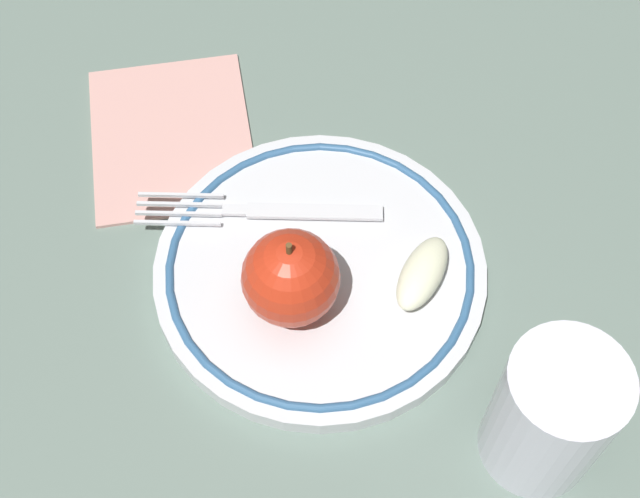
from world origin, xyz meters
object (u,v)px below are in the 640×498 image
plate (320,270)px  napkin_folded (171,135)px  fork (266,211)px  drinking_glass (551,415)px  apple_red_whole (291,278)px  apple_slice_front (422,273)px

plate → napkin_folded: bearing=-126.0°
fork → drinking_glass: size_ratio=1.68×
fork → apple_red_whole: bearing=106.5°
plate → apple_red_whole: bearing=-21.4°
plate → apple_red_whole: size_ratio=3.19×
drinking_glass → napkin_folded: (-0.19, -0.29, -0.05)m
apple_red_whole → drinking_glass: bearing=70.0°
plate → apple_red_whole: (0.03, -0.01, 0.04)m
plate → napkin_folded: (-0.10, -0.14, -0.01)m
plate → apple_slice_front: bearing=90.6°
apple_red_whole → napkin_folded: (-0.13, -0.13, -0.05)m
plate → fork: 0.06m
apple_slice_front → fork: apple_slice_front is taller
apple_slice_front → drinking_glass: 0.13m
apple_slice_front → apple_red_whole: bearing=-52.9°
napkin_folded → drinking_glass: bearing=56.6°
apple_slice_front → plate: bearing=-74.1°
apple_red_whole → drinking_glass: 0.18m
apple_red_whole → napkin_folded: bearing=-136.6°
fork → drinking_glass: bearing=137.7°
plate → apple_slice_front: (-0.00, 0.07, 0.02)m
apple_red_whole → napkin_folded: 0.19m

